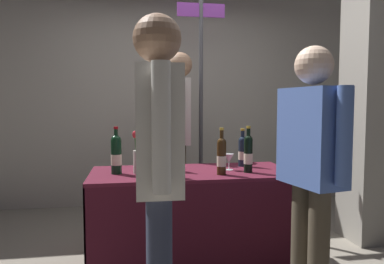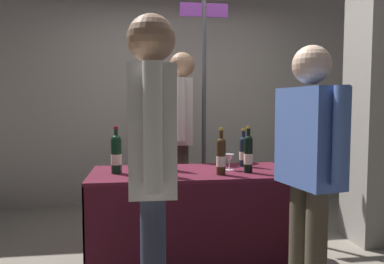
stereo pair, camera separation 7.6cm
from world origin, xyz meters
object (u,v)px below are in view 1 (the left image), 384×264
Objects in this scene: featured_wine_bottle at (168,151)px; taster_foreground_right at (312,159)px; flower_vase at (139,157)px; vendor_presenter at (180,123)px; concrete_pillar at (375,49)px; display_bottle_0 at (248,153)px; wine_glass_near_vendor at (229,159)px; tasting_table at (192,201)px; booth_signpost at (201,92)px.

featured_wine_bottle is 0.22× the size of taster_foreground_right.
flower_vase is (-0.23, -0.11, -0.03)m from featured_wine_bottle.
taster_foreground_right reaches higher than flower_vase.
vendor_presenter is (0.42, 0.84, 0.20)m from flower_vase.
flower_vase is at bearing -18.05° from vendor_presenter.
concrete_pillar is 2.00× the size of vendor_presenter.
taster_foreground_right is (0.97, -0.74, 0.07)m from flower_vase.
display_bottle_0 is 2.76× the size of wine_glass_near_vendor.
tasting_table is 0.87× the size of vendor_presenter.
booth_signpost is at bearing 59.66° from flower_vase.
taster_foreground_right is at bearing -37.44° from flower_vase.
concrete_pillar reaches higher than tasting_table.
booth_signpost is at bearing 66.56° from featured_wine_bottle.
featured_wine_bottle is 1.02× the size of display_bottle_0.
tasting_table is 0.98m from vendor_presenter.
concrete_pillar reaches higher than featured_wine_bottle.
flower_vase is 0.17× the size of booth_signpost.
concrete_pillar is 2.16m from tasting_table.
flower_vase is at bearing -174.52° from tasting_table.
booth_signpost reaches higher than featured_wine_bottle.
tasting_table is 4.38× the size of display_bottle_0.
tasting_table is at bearing 179.56° from wine_glass_near_vendor.
vendor_presenter is (-0.28, 0.81, 0.24)m from wine_glass_near_vendor.
wine_glass_near_vendor is (-1.44, -0.31, -0.93)m from concrete_pillar.
flower_vase is 0.22× the size of vendor_presenter.
featured_wine_bottle is 2.81× the size of wine_glass_near_vendor.
taster_foreground_right is at bearing -136.83° from concrete_pillar.
vendor_presenter is (0.19, 0.73, 0.18)m from featured_wine_bottle.
display_bottle_0 is at bearing -16.48° from tasting_table.
flower_vase reaches higher than featured_wine_bottle.
flower_vase is 0.25× the size of taster_foreground_right.
taster_foreground_right is at bearing -48.91° from featured_wine_bottle.
taster_foreground_right is (0.75, -0.86, 0.05)m from featured_wine_bottle.
booth_signpost reaches higher than display_bottle_0.
vendor_presenter is (-1.72, 0.50, -0.69)m from concrete_pillar.
tasting_table is at bearing 7.39° from vendor_presenter.
display_bottle_0 is 1.02m from vendor_presenter.
flower_vase is at bearing 40.96° from taster_foreground_right.
concrete_pillar is 8.98× the size of flower_vase.
tasting_table is (-1.73, -0.31, -1.25)m from concrete_pillar.
taster_foreground_right is (0.56, -1.59, -0.13)m from vendor_presenter.
taster_foreground_right reaches higher than tasting_table.
taster_foreground_right reaches higher than display_bottle_0.
flower_vase is (-0.70, -0.04, 0.03)m from wine_glass_near_vendor.
flower_vase is 1.46m from booth_signpost.
wine_glass_near_vendor is at bearing -167.90° from concrete_pillar.
booth_signpost is (-0.01, 1.14, 0.56)m from wine_glass_near_vendor.
booth_signpost reaches higher than wine_glass_near_vendor.
flower_vase is 1.23m from taster_foreground_right.
booth_signpost is at bearing 95.56° from display_bottle_0.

